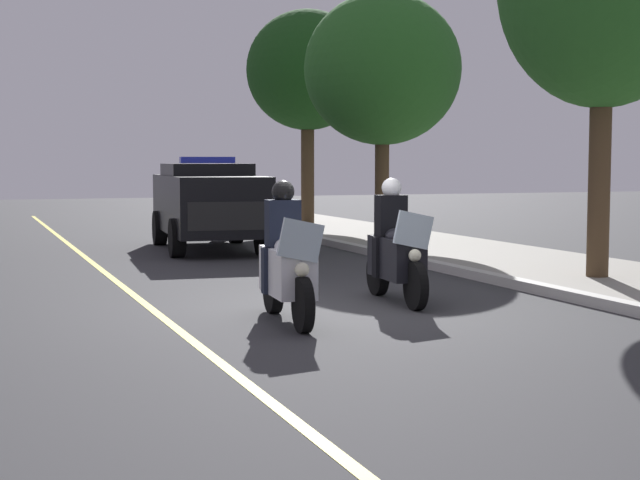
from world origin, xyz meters
TOP-DOWN VIEW (x-y plane):
  - ground_plane at (0.00, 0.00)m, footprint 80.00×80.00m
  - curb_strip at (0.00, 3.50)m, footprint 48.00×0.24m
  - lane_stripe_center at (0.00, -2.16)m, footprint 48.00×0.12m
  - police_motorcycle_lead_left at (0.71, -0.81)m, footprint 2.14×0.62m
  - police_motorcycle_lead_right at (-0.33, 1.13)m, footprint 2.14×0.62m
  - police_suv at (-8.99, 0.60)m, footprint 5.03×2.38m
  - cyclist_background at (-12.79, 2.05)m, footprint 1.76×0.34m
  - tree_far_back at (-8.97, 4.77)m, footprint 3.66×3.66m
  - tree_behind_suv at (-15.59, 5.27)m, footprint 3.65×3.65m

SIDE VIEW (x-z plane):
  - ground_plane at x=0.00m, z-range 0.00..0.00m
  - lane_stripe_center at x=0.00m, z-range 0.00..0.01m
  - curb_strip at x=0.00m, z-range 0.00..0.15m
  - police_motorcycle_lead_left at x=0.71m, z-range -0.16..1.56m
  - police_motorcycle_lead_right at x=-0.33m, z-range -0.16..1.56m
  - cyclist_background at x=-12.79m, z-range 0.00..1.69m
  - police_suv at x=-8.99m, z-range 0.04..2.09m
  - tree_far_back at x=-8.97m, z-range 1.20..6.96m
  - tree_behind_suv at x=-15.59m, z-range 1.46..7.82m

